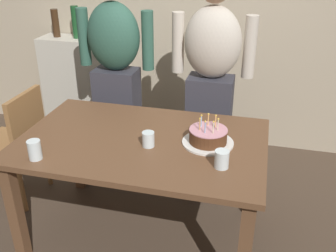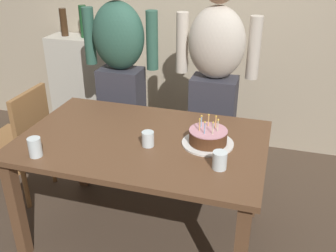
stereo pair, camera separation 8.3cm
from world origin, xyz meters
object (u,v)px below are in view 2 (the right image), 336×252
birthday_cake (208,138)px  person_man_bearded (121,74)px  person_woman_cardigan (214,84)px  water_glass_far (220,160)px  dining_chair (23,135)px  water_glass_near (148,139)px  water_glass_side (35,147)px

birthday_cake → person_man_bearded: size_ratio=0.19×
person_woman_cardigan → person_man_bearded: bearing=0.0°
person_man_bearded → water_glass_far: bearing=135.8°
person_man_bearded → dining_chair: size_ratio=1.90×
water_glass_near → person_woman_cardigan: bearing=73.3°
birthday_cake → water_glass_side: bearing=-155.5°
water_glass_side → dining_chair: 0.82m
water_glass_side → water_glass_far: bearing=9.4°
birthday_cake → water_glass_far: 0.27m
water_glass_far → person_man_bearded: person_man_bearded is taller
water_glass_near → water_glass_side: (-0.57, -0.29, 0.01)m
person_woman_cardigan → dining_chair: size_ratio=1.90×
water_glass_near → person_man_bearded: bearing=122.4°
person_woman_cardigan → dining_chair: bearing=22.0°
water_glass_side → person_woman_cardigan: size_ratio=0.07×
water_glass_near → person_man_bearded: 0.96m
person_man_bearded → person_woman_cardigan: same height
water_glass_near → water_glass_side: 0.64m
water_glass_far → birthday_cake: bearing=114.5°
person_woman_cardigan → birthday_cake: bearing=97.7°
person_man_bearded → person_woman_cardigan: 0.75m
water_glass_far → water_glass_side: water_glass_side is taller
water_glass_side → person_woman_cardigan: person_woman_cardigan is taller
water_glass_near → water_glass_far: (0.45, -0.13, 0.00)m
water_glass_near → water_glass_side: size_ratio=0.81×
water_glass_side → person_woman_cardigan: 1.37m
birthday_cake → dining_chair: (-1.43, 0.15, -0.27)m
person_woman_cardigan → water_glass_near: bearing=73.3°
water_glass_far → water_glass_side: (-1.01, -0.17, 0.01)m
water_glass_side → birthday_cake: bearing=24.5°
water_glass_side → dining_chair: bearing=133.6°
dining_chair → water_glass_far: bearing=75.8°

